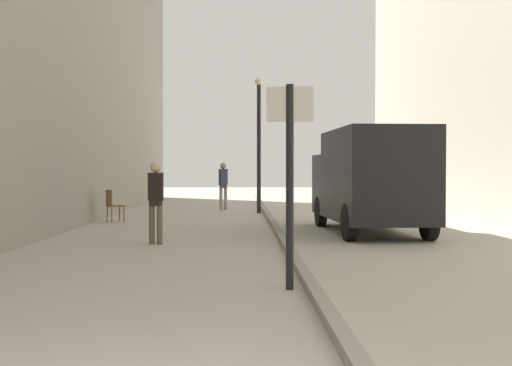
% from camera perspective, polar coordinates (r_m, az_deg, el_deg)
% --- Properties ---
extents(ground_plane, '(80.00, 80.00, 0.00)m').
position_cam_1_polar(ground_plane, '(15.04, -4.05, -4.61)').
color(ground_plane, '#A8A093').
extents(kerb_strip, '(0.16, 40.00, 0.12)m').
position_cam_1_polar(kerb_strip, '(15.04, 1.99, -4.38)').
color(kerb_strip, gray).
rests_on(kerb_strip, ground_plane).
extents(pedestrian_main_foreground, '(0.34, 0.26, 1.79)m').
position_cam_1_polar(pedestrian_main_foreground, '(23.73, -2.99, 0.02)').
color(pedestrian_main_foreground, gray).
rests_on(pedestrian_main_foreground, ground_plane).
extents(pedestrian_mid_block, '(0.33, 0.23, 1.68)m').
position_cam_1_polar(pedestrian_mid_block, '(12.98, -9.07, -1.25)').
color(pedestrian_mid_block, brown).
rests_on(pedestrian_mid_block, ground_plane).
extents(delivery_van, '(2.18, 5.14, 2.46)m').
position_cam_1_polar(delivery_van, '(15.39, 10.25, 0.40)').
color(delivery_van, black).
rests_on(delivery_van, ground_plane).
extents(street_sign_post, '(0.60, 0.13, 2.60)m').
position_cam_1_polar(street_sign_post, '(7.97, 3.08, 1.38)').
color(street_sign_post, black).
rests_on(street_sign_post, ground_plane).
extents(lamp_post, '(0.28, 0.28, 4.76)m').
position_cam_1_polar(lamp_post, '(22.10, 0.26, 4.31)').
color(lamp_post, black).
rests_on(lamp_post, ground_plane).
extents(cafe_chair_near_window, '(0.60, 0.60, 0.94)m').
position_cam_1_polar(cafe_chair_near_window, '(18.76, -12.85, -1.81)').
color(cafe_chair_near_window, brown).
rests_on(cafe_chair_near_window, ground_plane).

